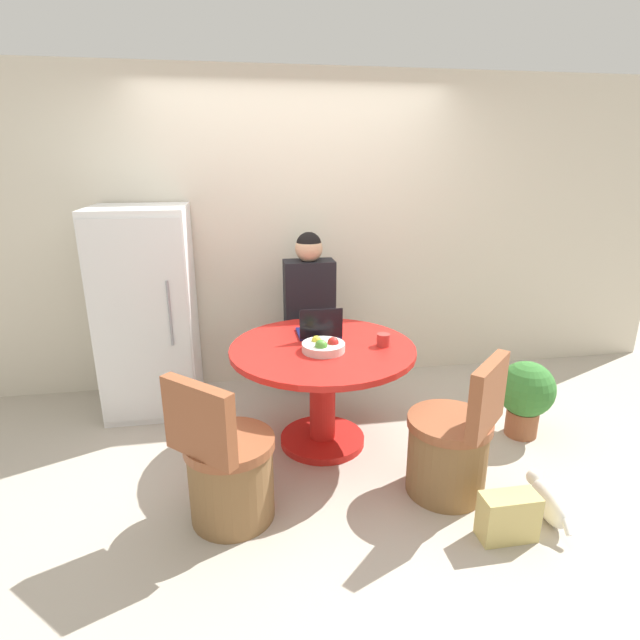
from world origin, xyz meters
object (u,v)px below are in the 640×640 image
object	(u,v)px
refrigerator	(148,312)
laptop	(319,330)
chair_near_left_corner	(228,472)
potted_plant	(526,393)
cat	(548,501)
person_seated	(308,306)
dining_table	(322,375)
chair_near_right_corner	(451,449)
fruit_bowl	(324,346)
handbag	(508,517)

from	to	relation	value
refrigerator	laptop	size ratio (longest dim) A/B	5.38
chair_near_left_corner	laptop	world-z (taller)	laptop
chair_near_left_corner	potted_plant	bearing A→B (deg)	-122.06
laptop	cat	xyz separation A→B (m)	(1.10, -1.16, -0.68)
refrigerator	cat	distance (m)	3.00
person_seated	laptop	bearing A→B (deg)	88.22
laptop	refrigerator	bearing A→B (deg)	-25.55
dining_table	potted_plant	size ratio (longest dim) A/B	2.20
chair_near_right_corner	person_seated	bearing A→B (deg)	-112.00
refrigerator	person_seated	size ratio (longest dim) A/B	1.16
chair_near_left_corner	fruit_bowl	bearing A→B (deg)	-93.87
potted_plant	person_seated	bearing A→B (deg)	145.31
laptop	cat	bearing A→B (deg)	133.39
chair_near_right_corner	chair_near_left_corner	xyz separation A→B (m)	(-1.29, -0.01, 0.00)
refrigerator	cat	xyz separation A→B (m)	(2.33, -1.75, -0.70)
chair_near_right_corner	person_seated	xyz separation A→B (m)	(-0.62, 1.50, 0.47)
chair_near_right_corner	chair_near_left_corner	bearing A→B (deg)	-43.90
handbag	refrigerator	bearing A→B (deg)	137.24
person_seated	potted_plant	distance (m)	1.77
dining_table	potted_plant	world-z (taller)	dining_table
refrigerator	dining_table	bearing A→B (deg)	-32.80
laptop	potted_plant	xyz separation A→B (m)	(1.43, -0.33, -0.45)
refrigerator	potted_plant	distance (m)	2.86
refrigerator	chair_near_right_corner	xyz separation A→B (m)	(1.87, -1.45, -0.50)
fruit_bowl	potted_plant	size ratio (longest dim) A/B	0.50
handbag	dining_table	bearing A→B (deg)	126.42
refrigerator	chair_near_left_corner	bearing A→B (deg)	-68.20
dining_table	fruit_bowl	distance (m)	0.26
dining_table	chair_near_left_corner	bearing A→B (deg)	-133.41
fruit_bowl	potted_plant	bearing A→B (deg)	-1.65
fruit_bowl	handbag	xyz separation A→B (m)	(0.81, -0.99, -0.63)
person_seated	chair_near_right_corner	bearing A→B (deg)	112.37
dining_table	potted_plant	bearing A→B (deg)	-5.40
chair_near_right_corner	laptop	world-z (taller)	laptop
person_seated	potted_plant	bearing A→B (deg)	145.31
refrigerator	person_seated	world-z (taller)	refrigerator
refrigerator	chair_near_right_corner	bearing A→B (deg)	-37.79
chair_near_left_corner	handbag	bearing A→B (deg)	-152.38
fruit_bowl	dining_table	bearing A→B (deg)	84.06
potted_plant	handbag	distance (m)	1.16
person_seated	handbag	bearing A→B (deg)	111.77
potted_plant	fruit_bowl	bearing A→B (deg)	178.35
laptop	potted_plant	size ratio (longest dim) A/B	0.53
cat	handbag	world-z (taller)	handbag
fruit_bowl	potted_plant	xyz separation A→B (m)	(1.45, -0.04, -0.44)
chair_near_left_corner	cat	xyz separation A→B (m)	(1.75, -0.29, -0.20)
chair_near_right_corner	laptop	size ratio (longest dim) A/B	3.00
chair_near_right_corner	potted_plant	world-z (taller)	chair_near_right_corner
chair_near_left_corner	cat	size ratio (longest dim) A/B	1.90
cat	person_seated	bearing A→B (deg)	37.84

